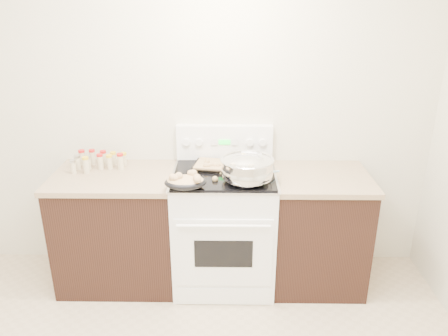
{
  "coord_description": "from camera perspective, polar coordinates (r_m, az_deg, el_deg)",
  "views": [
    {
      "loc": [
        0.39,
        -1.59,
        2.18
      ],
      "look_at": [
        0.35,
        1.37,
        1.0
      ],
      "focal_mm": 35.0,
      "sensor_mm": 36.0,
      "label": 1
    }
  ],
  "objects": [
    {
      "name": "kitchen_range",
      "position": [
        3.45,
        0.01,
        -7.55
      ],
      "size": [
        0.78,
        0.73,
        1.22
      ],
      "color": "white",
      "rests_on": "ground"
    },
    {
      "name": "wooden_spoon",
      "position": [
        3.13,
        -0.66,
        -1.29
      ],
      "size": [
        0.19,
        0.19,
        0.04
      ],
      "color": "olive",
      "rests_on": "kitchen_range"
    },
    {
      "name": "mixing_bowl",
      "position": [
        3.07,
        3.04,
        -0.25
      ],
      "size": [
        0.44,
        0.44,
        0.22
      ],
      "color": "silver",
      "rests_on": "kitchen_range"
    },
    {
      "name": "counter_right",
      "position": [
        3.54,
        12.03,
        -7.82
      ],
      "size": [
        0.73,
        0.67,
        0.92
      ],
      "color": "black",
      "rests_on": "ground"
    },
    {
      "name": "spice_jars",
      "position": [
        3.52,
        -16.13,
        0.92
      ],
      "size": [
        0.39,
        0.24,
        0.13
      ],
      "color": "#BFB28C",
      "rests_on": "counter_left"
    },
    {
      "name": "counter_left",
      "position": [
        3.58,
        -13.52,
        -7.61
      ],
      "size": [
        0.93,
        0.67,
        0.92
      ],
      "color": "black",
      "rests_on": "ground"
    },
    {
      "name": "roasting_pan",
      "position": [
        2.99,
        -5.04,
        -1.73
      ],
      "size": [
        0.3,
        0.22,
        0.12
      ],
      "color": "black",
      "rests_on": "kitchen_range"
    },
    {
      "name": "room_shell",
      "position": [
        1.7,
        -12.55,
        5.0
      ],
      "size": [
        4.1,
        3.6,
        2.75
      ],
      "color": "beige",
      "rests_on": "ground"
    },
    {
      "name": "baking_sheet",
      "position": [
        3.34,
        -0.68,
        0.36
      ],
      "size": [
        0.43,
        0.33,
        0.06
      ],
      "color": "black",
      "rests_on": "kitchen_range"
    },
    {
      "name": "blue_ladle",
      "position": [
        3.08,
        4.44,
        -1.3
      ],
      "size": [
        0.22,
        0.19,
        0.09
      ],
      "color": "#9CCAE8",
      "rests_on": "kitchen_range"
    }
  ]
}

